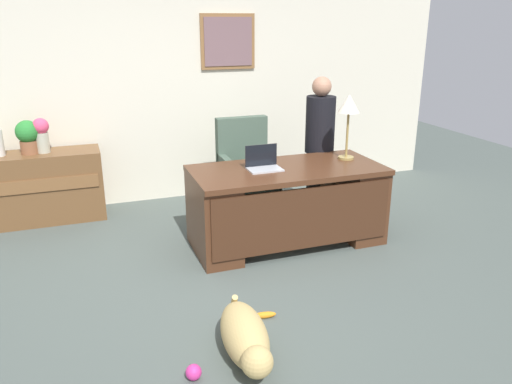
{
  "coord_description": "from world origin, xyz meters",
  "views": [
    {
      "loc": [
        -1.18,
        -3.52,
        2.14
      ],
      "look_at": [
        0.19,
        0.3,
        0.75
      ],
      "focal_mm": 35.41,
      "sensor_mm": 36.0,
      "label": 1
    }
  ],
  "objects": [
    {
      "name": "armchair",
      "position": [
        0.6,
        1.77,
        0.49
      ],
      "size": [
        0.6,
        0.59,
        1.08
      ],
      "color": "#475B4C",
      "rests_on": "ground_plane"
    },
    {
      "name": "dog_toy_bone",
      "position": [
        -0.01,
        -0.43,
        0.03
      ],
      "size": [
        0.19,
        0.08,
        0.05
      ],
      "primitive_type": "ellipsoid",
      "rotation": [
        0.0,
        0.0,
        6.14
      ],
      "color": "orange",
      "rests_on": "ground_plane"
    },
    {
      "name": "ground_plane",
      "position": [
        0.0,
        0.0,
        0.0
      ],
      "size": [
        12.0,
        12.0,
        0.0
      ],
      "primitive_type": "plane",
      "color": "#4C5651"
    },
    {
      "name": "dog_toy_ball",
      "position": [
        -0.66,
        -0.93,
        0.05
      ],
      "size": [
        0.1,
        0.1,
        0.1
      ],
      "primitive_type": "sphere",
      "color": "#D8338C",
      "rests_on": "ground_plane"
    },
    {
      "name": "back_wall",
      "position": [
        0.0,
        2.6,
        1.35
      ],
      "size": [
        7.0,
        0.16,
        2.7
      ],
      "color": "beige",
      "rests_on": "ground_plane"
    },
    {
      "name": "person_standing",
      "position": [
        1.31,
        1.36,
        0.8
      ],
      "size": [
        0.32,
        0.32,
        1.57
      ],
      "color": "#262323",
      "rests_on": "ground_plane"
    },
    {
      "name": "desk",
      "position": [
        0.69,
        0.76,
        0.43
      ],
      "size": [
        1.86,
        0.87,
        0.78
      ],
      "color": "#4C2B19",
      "rests_on": "ground_plane"
    },
    {
      "name": "dog_lying",
      "position": [
        -0.29,
        -0.83,
        0.15
      ],
      "size": [
        0.37,
        0.87,
        0.3
      ],
      "color": "tan",
      "rests_on": "ground_plane"
    },
    {
      "name": "vase_with_flowers",
      "position": [
        -1.55,
        2.25,
        0.98
      ],
      "size": [
        0.17,
        0.17,
        0.37
      ],
      "color": "#B4B49D",
      "rests_on": "credenza"
    },
    {
      "name": "potted_plant",
      "position": [
        -1.69,
        2.25,
        0.97
      ],
      "size": [
        0.24,
        0.24,
        0.36
      ],
      "color": "brown",
      "rests_on": "credenza"
    },
    {
      "name": "desk_lamp",
      "position": [
        1.38,
        0.89,
        1.31
      ],
      "size": [
        0.22,
        0.22,
        0.66
      ],
      "color": "#9E8447",
      "rests_on": "desk"
    },
    {
      "name": "credenza",
      "position": [
        -1.73,
        2.25,
        0.39
      ],
      "size": [
        1.5,
        0.5,
        0.78
      ],
      "color": "brown",
      "rests_on": "ground_plane"
    },
    {
      "name": "laptop",
      "position": [
        0.45,
        0.83,
        0.84
      ],
      "size": [
        0.32,
        0.22,
        0.22
      ],
      "color": "#B2B5BA",
      "rests_on": "desk"
    }
  ]
}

